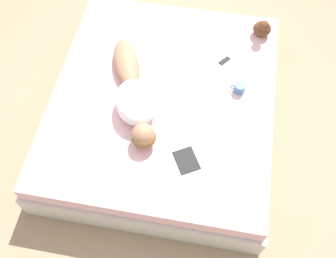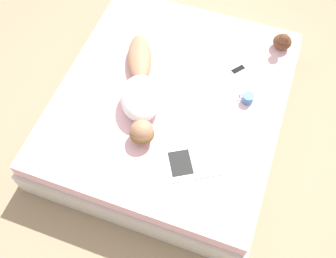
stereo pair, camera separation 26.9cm
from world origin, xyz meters
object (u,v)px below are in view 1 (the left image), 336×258
Objects in this scene: person at (134,97)px; cell_phone at (224,61)px; coffee_mug at (239,88)px; open_magazine at (201,156)px.

cell_phone is at bearing -163.05° from person.
person reaches higher than coffee_mug.
coffee_mug reaches higher than open_magazine.
person is at bearing -62.89° from open_magazine.
person is 7.26× the size of cell_phone.
open_magazine and cell_phone have the same top height.
cell_phone is at bearing -62.68° from coffee_mug.
person is 0.94m from cell_phone.
open_magazine is 0.74m from coffee_mug.
person is at bearing 18.60° from coffee_mug.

